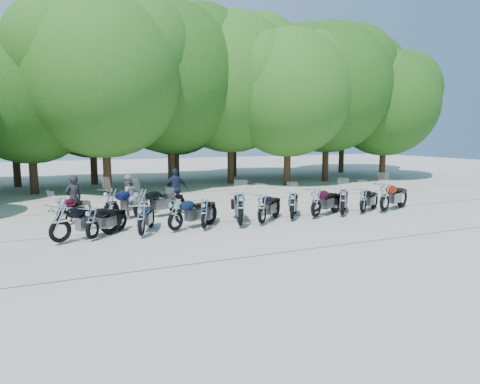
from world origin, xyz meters
name	(u,v)px	position (x,y,z in m)	size (l,w,h in m)	color
ground	(258,229)	(0.00, 0.00, 0.00)	(90.00, 90.00, 0.00)	#A39E93
tree_2	(28,95)	(-7.25, 12.84, 5.31)	(7.31, 7.31, 8.97)	#3A2614
tree_3	(103,76)	(-3.57, 11.24, 6.32)	(8.70, 8.70, 10.67)	#3A2614
tree_4	(170,78)	(0.54, 13.09, 6.64)	(9.13, 9.13, 11.20)	#3A2614
tree_5	(230,83)	(4.61, 13.20, 6.57)	(9.04, 9.04, 11.10)	#3A2614
tree_6	(288,93)	(7.55, 10.82, 5.81)	(8.00, 8.00, 9.82)	#3A2614
tree_7	(327,88)	(11.20, 11.78, 6.39)	(8.79, 8.79, 10.79)	#3A2614
tree_8	(385,103)	(15.83, 11.20, 5.47)	(7.53, 7.53, 9.25)	#3A2614
tree_10	(12,95)	(-8.29, 16.97, 5.66)	(7.78, 7.78, 9.55)	#3A2614
tree_11	(91,99)	(-3.76, 16.43, 5.49)	(7.56, 7.56, 9.28)	#3A2614
tree_12	(175,99)	(1.80, 16.47, 5.72)	(7.88, 7.88, 9.67)	#3A2614
tree_13	(234,98)	(6.69, 17.47, 6.04)	(8.31, 8.31, 10.20)	#3A2614
tree_14	(288,101)	(10.68, 16.09, 5.83)	(8.02, 8.02, 9.84)	#3A2614
tree_15	(343,89)	(16.61, 17.02, 7.03)	(9.67, 9.67, 11.86)	#3A2614
motorcycle_0	(60,222)	(-6.31, 0.43, 0.69)	(0.74, 2.43, 1.38)	black
motorcycle_1	(92,222)	(-5.39, 0.53, 0.60)	(0.64, 2.11, 1.19)	black
motorcycle_2	(141,219)	(-3.94, 0.33, 0.62)	(0.66, 2.18, 1.23)	#0E1E40
motorcycle_3	(175,213)	(-2.76, 0.61, 0.64)	(0.69, 2.28, 1.29)	#0B1833
motorcycle_4	(204,213)	(-1.79, 0.49, 0.61)	(0.66, 2.16, 1.22)	black
motorcycle_5	(240,208)	(-0.50, 0.36, 0.72)	(0.78, 2.55, 1.44)	black
motorcycle_6	(262,208)	(0.36, 0.38, 0.65)	(0.70, 2.30, 1.30)	black
motorcycle_7	(292,204)	(1.77, 0.64, 0.64)	(0.68, 2.25, 1.27)	black
motorcycle_8	(316,202)	(2.82, 0.61, 0.67)	(0.73, 2.39, 1.35)	#320614
motorcycle_9	(343,200)	(4.02, 0.53, 0.66)	(0.71, 2.34, 1.32)	#35070D
motorcycle_10	(363,200)	(5.14, 0.64, 0.60)	(0.65, 2.13, 1.21)	black
motorcycle_11	(385,196)	(6.14, 0.50, 0.71)	(0.77, 2.52, 1.43)	maroon
motorcycle_12	(62,210)	(-6.17, 3.15, 0.59)	(0.64, 2.10, 1.18)	#380714
motorcycle_13	(111,203)	(-4.48, 3.15, 0.72)	(0.78, 2.55, 1.44)	#0D133A
motorcycle_14	(141,203)	(-3.38, 3.14, 0.68)	(0.74, 2.42, 1.37)	black
rider_0	(74,198)	(-5.71, 4.02, 0.87)	(0.64, 0.42, 1.74)	black
rider_1	(128,197)	(-3.77, 3.73, 0.86)	(0.83, 0.65, 1.72)	gray
rider_2	(176,189)	(-1.52, 4.92, 0.90)	(1.05, 0.44, 1.80)	#1D283C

